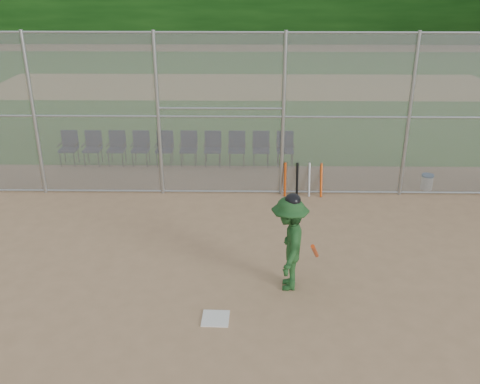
{
  "coord_description": "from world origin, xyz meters",
  "views": [
    {
      "loc": [
        0.14,
        -7.48,
        5.35
      ],
      "look_at": [
        0.0,
        2.5,
        1.1
      ],
      "focal_mm": 40.0,
      "sensor_mm": 36.0,
      "label": 1
    }
  ],
  "objects_px": {
    "water_cooler": "(427,182)",
    "chair_0": "(68,149)",
    "home_plate": "(216,318)",
    "batter_at_plate": "(289,243)"
  },
  "relations": [
    {
      "from": "home_plate",
      "to": "water_cooler",
      "type": "xyz_separation_m",
      "value": [
        5.15,
        5.6,
        0.19
      ]
    },
    {
      "from": "batter_at_plate",
      "to": "chair_0",
      "type": "bearing_deg",
      "value": 132.95
    },
    {
      "from": "home_plate",
      "to": "batter_at_plate",
      "type": "xyz_separation_m",
      "value": [
        1.24,
        0.99,
        0.87
      ]
    },
    {
      "from": "batter_at_plate",
      "to": "chair_0",
      "type": "xyz_separation_m",
      "value": [
        -5.89,
        6.33,
        -0.4
      ]
    },
    {
      "from": "water_cooler",
      "to": "chair_0",
      "type": "distance_m",
      "value": 9.95
    },
    {
      "from": "home_plate",
      "to": "batter_at_plate",
      "type": "relative_size",
      "value": 0.24
    },
    {
      "from": "home_plate",
      "to": "batter_at_plate",
      "type": "distance_m",
      "value": 1.81
    },
    {
      "from": "water_cooler",
      "to": "chair_0",
      "type": "height_order",
      "value": "chair_0"
    },
    {
      "from": "home_plate",
      "to": "water_cooler",
      "type": "relative_size",
      "value": 1.12
    },
    {
      "from": "batter_at_plate",
      "to": "water_cooler",
      "type": "height_order",
      "value": "batter_at_plate"
    }
  ]
}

